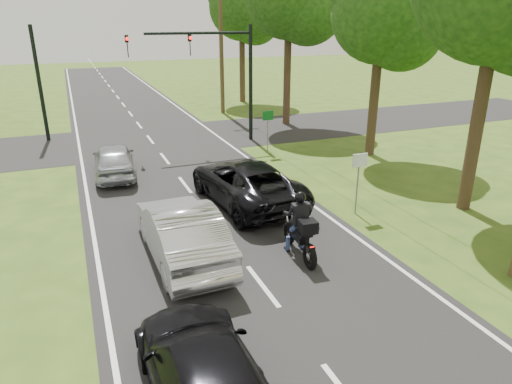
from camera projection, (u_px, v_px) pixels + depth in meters
ground at (262, 286)px, 11.32m from camera, size 140.00×140.00×0.00m
road at (174, 171)px, 19.99m from camera, size 8.00×100.00×0.01m
cross_road at (150, 140)px, 25.19m from camera, size 60.00×7.00×0.01m
motorcycle_rider at (301, 232)px, 12.50m from camera, size 0.65×2.21×1.91m
dark_suv at (246, 182)px, 16.24m from camera, size 3.04×5.76×1.55m
silver_sedan at (182, 232)px, 12.35m from camera, size 1.79×4.91×1.61m
silver_suv at (114, 160)px, 19.06m from camera, size 1.94×4.19×1.39m
dark_car_behind at (205, 374)px, 7.58m from camera, size 1.90×4.57×1.32m
traffic_signal at (217, 63)px, 23.17m from camera, size 6.38×0.44×6.00m
signal_pole_far at (40, 85)px, 24.04m from camera, size 0.20×0.20×6.00m
utility_pole_far at (221, 38)px, 30.78m from camera, size 1.60×0.28×10.00m
sign_white at (359, 169)px, 14.99m from camera, size 0.55×0.07×2.12m
sign_green at (268, 122)px, 22.00m from camera, size 0.55×0.07×2.12m
tree_row_c at (389, 19)px, 20.18m from camera, size 4.80×4.65×8.76m
tree_row_e at (246, 11)px, 34.59m from camera, size 5.28×5.12×9.61m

